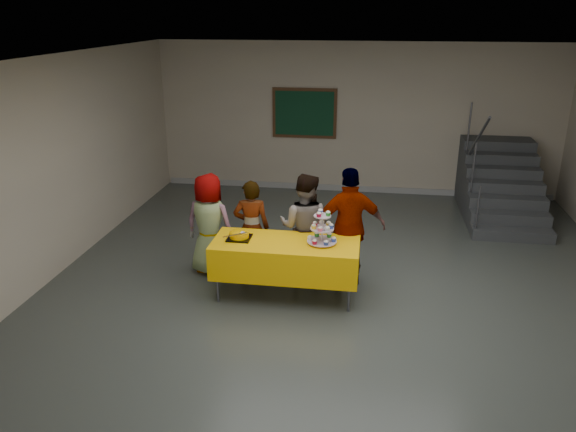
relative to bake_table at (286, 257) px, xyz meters
name	(u,v)px	position (x,y,z in m)	size (l,w,h in m)	color
room_shell	(341,144)	(0.68, -0.26, 1.57)	(10.00, 10.04, 3.02)	#4C514C
bake_table	(286,257)	(0.00, 0.00, 0.00)	(1.88, 0.78, 0.77)	#595960
cupcake_stand	(322,231)	(0.46, 0.03, 0.39)	(0.38, 0.38, 0.44)	silver
bear_cake	(239,234)	(-0.61, 0.02, 0.27)	(0.32, 0.36, 0.12)	black
schoolchild_a	(209,224)	(-1.17, 0.56, 0.17)	(0.71, 0.46, 1.46)	slate
schoolchild_b	(252,228)	(-0.58, 0.60, 0.14)	(0.50, 0.33, 1.38)	slate
schoolchild_c	(305,227)	(0.17, 0.59, 0.20)	(0.74, 0.57, 1.51)	#5C5D65
schoolchild_d	(350,227)	(0.79, 0.50, 0.27)	(0.96, 0.40, 1.64)	slate
staircase	(499,187)	(3.38, 3.85, -0.07)	(1.30, 2.40, 2.04)	#424447
noticeboard	(304,113)	(-0.35, 4.69, 1.04)	(1.30, 0.05, 1.00)	#472B16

